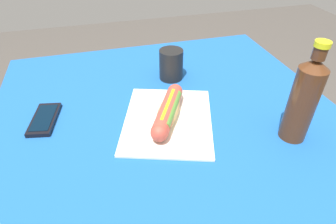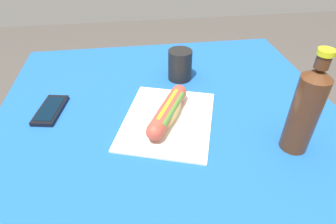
% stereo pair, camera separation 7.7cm
% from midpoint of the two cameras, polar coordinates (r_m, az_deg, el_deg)
% --- Properties ---
extents(dining_table, '(1.01, 0.99, 0.75)m').
position_cam_midpoint_polar(dining_table, '(0.89, 3.12, -8.25)').
color(dining_table, brown).
rests_on(dining_table, ground).
extents(paper_wrapper, '(0.36, 0.32, 0.01)m').
position_cam_midpoint_polar(paper_wrapper, '(0.79, 2.80, -1.67)').
color(paper_wrapper, silver).
rests_on(paper_wrapper, dining_table).
extents(hot_dog, '(0.21, 0.13, 0.05)m').
position_cam_midpoint_polar(hot_dog, '(0.77, 2.93, 0.13)').
color(hot_dog, tan).
rests_on(hot_dog, paper_wrapper).
extents(cell_phone, '(0.15, 0.09, 0.01)m').
position_cam_midpoint_polar(cell_phone, '(0.87, -20.22, 0.30)').
color(cell_phone, black).
rests_on(cell_phone, dining_table).
extents(soda_bottle, '(0.07, 0.07, 0.26)m').
position_cam_midpoint_polar(soda_bottle, '(0.73, 28.69, 0.37)').
color(soda_bottle, '#4C2814').
rests_on(soda_bottle, dining_table).
extents(drinking_cup, '(0.08, 0.08, 0.10)m').
position_cam_midpoint_polar(drinking_cup, '(0.96, 4.75, 9.33)').
color(drinking_cup, black).
rests_on(drinking_cup, dining_table).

